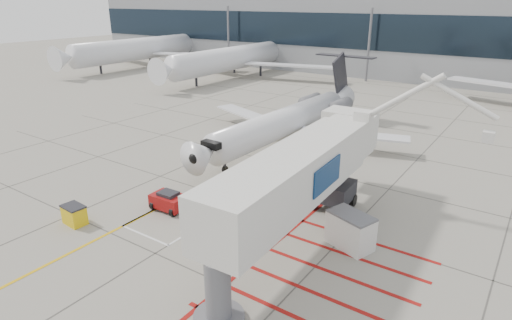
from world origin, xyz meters
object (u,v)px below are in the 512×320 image
Objects in this scene: regional_jet at (272,111)px; pushback_tug at (169,200)px; jet_bridge at (293,186)px; spill_bin at (74,215)px.

pushback_tug is (0.76, -14.05, -3.09)m from regional_jet.
jet_bridge is at bearing -51.84° from regional_jet.
regional_jet is 19.29m from spill_bin.
regional_jet is at bearing 85.65° from spill_bin.
jet_bridge is (10.05, -13.67, 0.19)m from regional_jet.
spill_bin is (-2.74, -18.83, -3.14)m from regional_jet.
pushback_tug is at bearing 179.96° from jet_bridge.
regional_jet is at bearing 123.91° from jet_bridge.
pushback_tug is at bearing 57.74° from spill_bin.
pushback_tug reaches higher than spill_bin.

